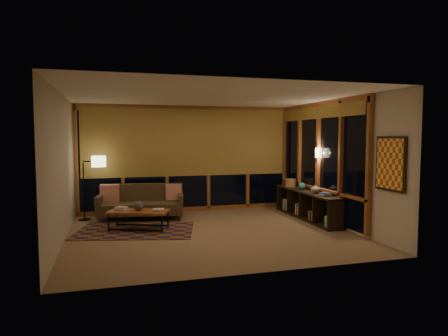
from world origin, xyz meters
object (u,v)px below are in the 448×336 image
object	(u,v)px
coffee_table	(139,220)
bookshelf	(307,205)
sofa	(141,202)
floor_lamp	(84,188)

from	to	relation	value
coffee_table	bookshelf	xyz separation A→B (m)	(3.86, 0.09, 0.12)
sofa	floor_lamp	world-z (taller)	floor_lamp
sofa	bookshelf	bearing A→B (deg)	-5.69
sofa	floor_lamp	distance (m)	1.33
floor_lamp	bookshelf	world-z (taller)	floor_lamp
sofa	coffee_table	bearing A→B (deg)	-87.55
sofa	bookshelf	size ratio (longest dim) A/B	0.74
coffee_table	bookshelf	distance (m)	3.86
sofa	coffee_table	world-z (taller)	sofa
sofa	bookshelf	world-z (taller)	sofa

